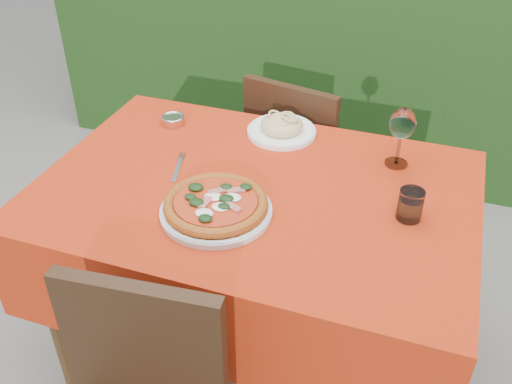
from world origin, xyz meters
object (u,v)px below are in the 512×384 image
(chair_far, at_px, (299,160))
(fork, at_px, (177,170))
(wine_glass, at_px, (402,126))
(steel_ramekin, at_px, (173,120))
(water_glass, at_px, (410,206))
(pizza_plate, at_px, (216,206))
(pasta_plate, at_px, (282,128))

(chair_far, xyz_separation_m, fork, (-0.22, -0.60, 0.27))
(wine_glass, height_order, fork, wine_glass)
(steel_ramekin, bearing_deg, water_glass, -18.06)
(water_glass, bearing_deg, wine_glass, 104.75)
(pizza_plate, xyz_separation_m, wine_glass, (0.43, 0.42, 0.11))
(water_glass, distance_m, steel_ramekin, 0.88)
(pizza_plate, distance_m, steel_ramekin, 0.54)
(water_glass, height_order, fork, water_glass)
(wine_glass, relative_size, fork, 1.06)
(fork, bearing_deg, chair_far, 53.52)
(steel_ramekin, bearing_deg, chair_far, 42.78)
(pasta_plate, xyz_separation_m, steel_ramekin, (-0.37, -0.06, -0.01))
(chair_far, distance_m, pasta_plate, 0.41)
(wine_glass, bearing_deg, fork, -157.56)
(pasta_plate, height_order, wine_glass, wine_glass)
(pizza_plate, bearing_deg, fork, 140.49)
(pizza_plate, relative_size, steel_ramekin, 4.72)
(pasta_plate, distance_m, fork, 0.40)
(pasta_plate, relative_size, water_glass, 2.62)
(fork, relative_size, steel_ramekin, 2.50)
(chair_far, relative_size, steel_ramekin, 11.59)
(chair_far, height_order, steel_ramekin, chair_far)
(water_glass, height_order, wine_glass, wine_glass)
(fork, height_order, steel_ramekin, steel_ramekin)
(water_glass, relative_size, fork, 0.49)
(water_glass, bearing_deg, chair_far, 127.44)
(pizza_plate, xyz_separation_m, fork, (-0.20, 0.16, -0.02))
(pasta_plate, bearing_deg, steel_ramekin, -171.38)
(pizza_plate, height_order, fork, pizza_plate)
(chair_far, bearing_deg, water_glass, 139.18)
(pasta_plate, relative_size, wine_glass, 1.20)
(chair_far, relative_size, fork, 4.64)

